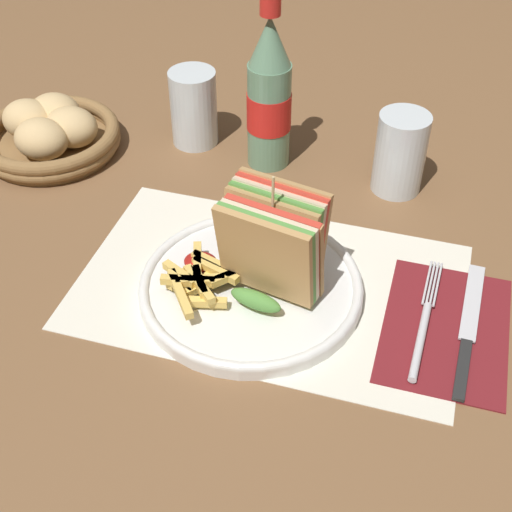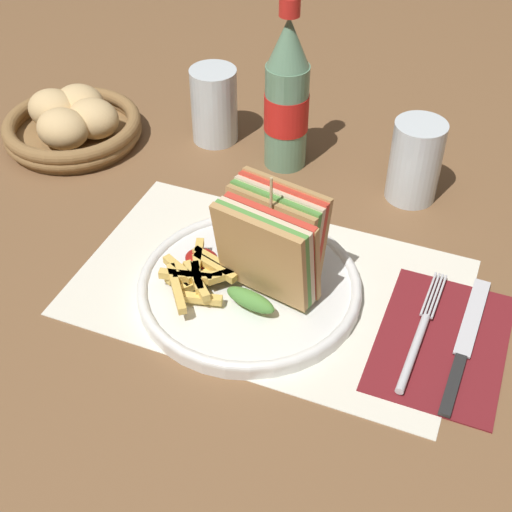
{
  "view_description": "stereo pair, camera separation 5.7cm",
  "coord_description": "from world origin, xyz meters",
  "px_view_note": "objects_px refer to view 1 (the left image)",
  "views": [
    {
      "loc": [
        0.16,
        -0.56,
        0.57
      ],
      "look_at": [
        -0.01,
        0.01,
        0.04
      ],
      "focal_mm": 50.0,
      "sensor_mm": 36.0,
      "label": 1
    },
    {
      "loc": [
        0.22,
        -0.55,
        0.57
      ],
      "look_at": [
        -0.01,
        0.01,
        0.04
      ],
      "focal_mm": 50.0,
      "sensor_mm": 36.0,
      "label": 2
    }
  ],
  "objects_px": {
    "bread_basket": "(50,133)",
    "coke_bottle_near": "(269,97)",
    "fork": "(423,328)",
    "glass_near": "(399,158)",
    "glass_far": "(194,108)",
    "club_sandwich": "(272,245)",
    "plate_main": "(251,287)",
    "knife": "(468,329)"
  },
  "relations": [
    {
      "from": "plate_main",
      "to": "fork",
      "type": "height_order",
      "value": "plate_main"
    },
    {
      "from": "fork",
      "to": "coke_bottle_near",
      "type": "height_order",
      "value": "coke_bottle_near"
    },
    {
      "from": "glass_near",
      "to": "fork",
      "type": "bearing_deg",
      "value": -75.57
    },
    {
      "from": "club_sandwich",
      "to": "glass_far",
      "type": "relative_size",
      "value": 1.32
    },
    {
      "from": "fork",
      "to": "glass_far",
      "type": "bearing_deg",
      "value": 143.2
    },
    {
      "from": "coke_bottle_near",
      "to": "glass_near",
      "type": "bearing_deg",
      "value": -3.78
    },
    {
      "from": "bread_basket",
      "to": "knife",
      "type": "bearing_deg",
      "value": -17.9
    },
    {
      "from": "fork",
      "to": "glass_near",
      "type": "distance_m",
      "value": 0.27
    },
    {
      "from": "glass_near",
      "to": "knife",
      "type": "bearing_deg",
      "value": -64.99
    },
    {
      "from": "club_sandwich",
      "to": "fork",
      "type": "relative_size",
      "value": 0.78
    },
    {
      "from": "coke_bottle_near",
      "to": "bread_basket",
      "type": "xyz_separation_m",
      "value": [
        -0.31,
        -0.06,
        -0.08
      ]
    },
    {
      "from": "knife",
      "to": "coke_bottle_near",
      "type": "distance_m",
      "value": 0.4
    },
    {
      "from": "glass_near",
      "to": "glass_far",
      "type": "relative_size",
      "value": 1.0
    },
    {
      "from": "plate_main",
      "to": "club_sandwich",
      "type": "height_order",
      "value": "club_sandwich"
    },
    {
      "from": "plate_main",
      "to": "knife",
      "type": "bearing_deg",
      "value": 2.01
    },
    {
      "from": "knife",
      "to": "glass_near",
      "type": "xyz_separation_m",
      "value": [
        -0.11,
        0.24,
        0.04
      ]
    },
    {
      "from": "plate_main",
      "to": "coke_bottle_near",
      "type": "relative_size",
      "value": 1.07
    },
    {
      "from": "plate_main",
      "to": "fork",
      "type": "distance_m",
      "value": 0.2
    },
    {
      "from": "club_sandwich",
      "to": "bread_basket",
      "type": "distance_m",
      "value": 0.44
    },
    {
      "from": "bread_basket",
      "to": "coke_bottle_near",
      "type": "bearing_deg",
      "value": 11.07
    },
    {
      "from": "plate_main",
      "to": "bread_basket",
      "type": "distance_m",
      "value": 0.42
    },
    {
      "from": "knife",
      "to": "glass_near",
      "type": "height_order",
      "value": "glass_near"
    },
    {
      "from": "glass_far",
      "to": "club_sandwich",
      "type": "bearing_deg",
      "value": -55.12
    },
    {
      "from": "plate_main",
      "to": "glass_near",
      "type": "xyz_separation_m",
      "value": [
        0.13,
        0.25,
        0.04
      ]
    },
    {
      "from": "fork",
      "to": "glass_far",
      "type": "xyz_separation_m",
      "value": [
        -0.37,
        0.29,
        0.05
      ]
    },
    {
      "from": "knife",
      "to": "glass_far",
      "type": "xyz_separation_m",
      "value": [
        -0.41,
        0.28,
        0.05
      ]
    },
    {
      "from": "knife",
      "to": "bread_basket",
      "type": "xyz_separation_m",
      "value": [
        -0.61,
        0.2,
        0.02
      ]
    },
    {
      "from": "knife",
      "to": "glass_near",
      "type": "bearing_deg",
      "value": 116.77
    },
    {
      "from": "knife",
      "to": "coke_bottle_near",
      "type": "height_order",
      "value": "coke_bottle_near"
    },
    {
      "from": "knife",
      "to": "bread_basket",
      "type": "distance_m",
      "value": 0.64
    },
    {
      "from": "club_sandwich",
      "to": "knife",
      "type": "xyz_separation_m",
      "value": [
        0.22,
        0.0,
        -0.07
      ]
    },
    {
      "from": "plate_main",
      "to": "knife",
      "type": "relative_size",
      "value": 1.25
    },
    {
      "from": "knife",
      "to": "glass_far",
      "type": "relative_size",
      "value": 1.85
    },
    {
      "from": "glass_near",
      "to": "club_sandwich",
      "type": "bearing_deg",
      "value": -113.51
    },
    {
      "from": "glass_near",
      "to": "glass_far",
      "type": "height_order",
      "value": "same"
    },
    {
      "from": "plate_main",
      "to": "club_sandwich",
      "type": "xyz_separation_m",
      "value": [
        0.02,
        0.01,
        0.06
      ]
    },
    {
      "from": "knife",
      "to": "glass_near",
      "type": "distance_m",
      "value": 0.27
    },
    {
      "from": "knife",
      "to": "coke_bottle_near",
      "type": "relative_size",
      "value": 0.86
    },
    {
      "from": "club_sandwich",
      "to": "coke_bottle_near",
      "type": "relative_size",
      "value": 0.61
    },
    {
      "from": "glass_near",
      "to": "bread_basket",
      "type": "distance_m",
      "value": 0.5
    },
    {
      "from": "plate_main",
      "to": "fork",
      "type": "relative_size",
      "value": 1.38
    },
    {
      "from": "fork",
      "to": "glass_far",
      "type": "distance_m",
      "value": 0.47
    }
  ]
}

